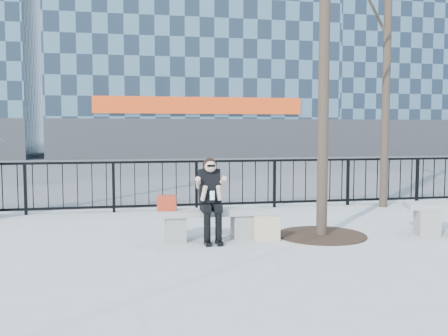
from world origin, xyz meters
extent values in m
plane|color=#999994|center=(0.00, 0.00, 0.00)|extent=(120.00, 120.00, 0.00)
cube|color=#474747|center=(0.00, 15.00, 0.00)|extent=(60.00, 23.00, 0.01)
cube|color=black|center=(0.00, 3.00, 1.08)|extent=(14.00, 0.05, 0.05)
cube|color=black|center=(0.00, 3.00, 0.12)|extent=(14.00, 0.05, 0.05)
cube|color=#2D2D30|center=(3.00, 21.96, 1.20)|extent=(18.00, 0.08, 2.40)
cube|color=red|center=(3.00, 21.90, 3.20)|extent=(12.60, 0.12, 1.00)
cube|color=slate|center=(20.00, 27.00, 10.00)|extent=(16.00, 10.00, 20.00)
cylinder|color=black|center=(1.90, -0.10, 3.75)|extent=(0.18, 0.18, 7.50)
cylinder|color=black|center=(4.50, 2.60, 3.50)|extent=(0.18, 0.18, 7.00)
cylinder|color=black|center=(1.90, -0.10, 0.01)|extent=(1.50, 1.50, 0.02)
cube|color=slate|center=(-0.55, 0.00, 0.20)|extent=(0.32, 0.38, 0.40)
cube|color=slate|center=(0.55, 0.00, 0.20)|extent=(0.32, 0.38, 0.40)
cube|color=gray|center=(0.00, 0.00, 0.45)|extent=(1.65, 0.46, 0.09)
cube|color=slate|center=(3.69, -0.36, 0.21)|extent=(0.34, 0.41, 0.43)
cube|color=#A42814|center=(-0.68, 0.02, 0.61)|extent=(0.32, 0.19, 0.25)
cube|color=beige|center=(0.91, -0.24, 0.20)|extent=(0.45, 0.27, 0.40)
camera|label=1|loc=(-1.28, -7.92, 1.80)|focal=40.00mm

